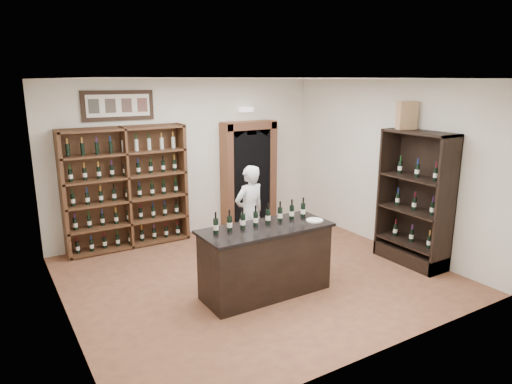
# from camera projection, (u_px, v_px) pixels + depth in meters

# --- Properties ---
(floor) EXTENTS (5.50, 5.50, 0.00)m
(floor) POSITION_uv_depth(u_px,v_px,m) (256.00, 275.00, 7.16)
(floor) COLOR brown
(floor) RESTS_ON ground
(ceiling) EXTENTS (5.50, 5.50, 0.00)m
(ceiling) POSITION_uv_depth(u_px,v_px,m) (255.00, 79.00, 6.45)
(ceiling) COLOR white
(ceiling) RESTS_ON wall_back
(wall_back) EXTENTS (5.50, 0.04, 3.00)m
(wall_back) POSITION_uv_depth(u_px,v_px,m) (189.00, 158.00, 8.88)
(wall_back) COLOR silver
(wall_back) RESTS_ON ground
(wall_left) EXTENTS (0.04, 5.00, 3.00)m
(wall_left) POSITION_uv_depth(u_px,v_px,m) (58.00, 208.00, 5.41)
(wall_left) COLOR silver
(wall_left) RESTS_ON ground
(wall_right) EXTENTS (0.04, 5.00, 3.00)m
(wall_right) POSITION_uv_depth(u_px,v_px,m) (386.00, 165.00, 8.20)
(wall_right) COLOR silver
(wall_right) RESTS_ON ground
(wine_shelf) EXTENTS (2.20, 0.38, 2.20)m
(wine_shelf) POSITION_uv_depth(u_px,v_px,m) (126.00, 188.00, 8.17)
(wine_shelf) COLOR #4F2F1B
(wine_shelf) RESTS_ON ground
(framed_picture) EXTENTS (1.25, 0.04, 0.52)m
(framed_picture) POSITION_uv_depth(u_px,v_px,m) (118.00, 105.00, 7.94)
(framed_picture) COLOR black
(framed_picture) RESTS_ON wall_back
(arched_doorway) EXTENTS (1.17, 0.35, 2.17)m
(arched_doorway) POSITION_uv_depth(u_px,v_px,m) (248.00, 171.00, 9.45)
(arched_doorway) COLOR black
(arched_doorway) RESTS_ON ground
(emergency_light) EXTENTS (0.30, 0.10, 0.10)m
(emergency_light) POSITION_uv_depth(u_px,v_px,m) (246.00, 110.00, 9.23)
(emergency_light) COLOR white
(emergency_light) RESTS_ON wall_back
(tasting_counter) EXTENTS (1.88, 0.78, 1.00)m
(tasting_counter) POSITION_uv_depth(u_px,v_px,m) (266.00, 261.00, 6.45)
(tasting_counter) COLOR black
(tasting_counter) RESTS_ON ground
(counter_bottle_0) EXTENTS (0.07, 0.07, 0.30)m
(counter_bottle_0) POSITION_uv_depth(u_px,v_px,m) (216.00, 226.00, 6.02)
(counter_bottle_0) COLOR black
(counter_bottle_0) RESTS_ON tasting_counter
(counter_bottle_1) EXTENTS (0.07, 0.07, 0.30)m
(counter_bottle_1) POSITION_uv_depth(u_px,v_px,m) (230.00, 223.00, 6.12)
(counter_bottle_1) COLOR black
(counter_bottle_1) RESTS_ON tasting_counter
(counter_bottle_2) EXTENTS (0.07, 0.07, 0.30)m
(counter_bottle_2) POSITION_uv_depth(u_px,v_px,m) (243.00, 221.00, 6.23)
(counter_bottle_2) COLOR black
(counter_bottle_2) RESTS_ON tasting_counter
(counter_bottle_3) EXTENTS (0.07, 0.07, 0.30)m
(counter_bottle_3) POSITION_uv_depth(u_px,v_px,m) (256.00, 219.00, 6.33)
(counter_bottle_3) COLOR black
(counter_bottle_3) RESTS_ON tasting_counter
(counter_bottle_4) EXTENTS (0.07, 0.07, 0.30)m
(counter_bottle_4) POSITION_uv_depth(u_px,v_px,m) (268.00, 217.00, 6.44)
(counter_bottle_4) COLOR black
(counter_bottle_4) RESTS_ON tasting_counter
(counter_bottle_5) EXTENTS (0.07, 0.07, 0.30)m
(counter_bottle_5) POSITION_uv_depth(u_px,v_px,m) (280.00, 214.00, 6.54)
(counter_bottle_5) COLOR black
(counter_bottle_5) RESTS_ON tasting_counter
(counter_bottle_6) EXTENTS (0.07, 0.07, 0.30)m
(counter_bottle_6) POSITION_uv_depth(u_px,v_px,m) (292.00, 212.00, 6.64)
(counter_bottle_6) COLOR black
(counter_bottle_6) RESTS_ON tasting_counter
(counter_bottle_7) EXTENTS (0.07, 0.07, 0.30)m
(counter_bottle_7) POSITION_uv_depth(u_px,v_px,m) (303.00, 210.00, 6.75)
(counter_bottle_7) COLOR black
(counter_bottle_7) RESTS_ON tasting_counter
(side_cabinet) EXTENTS (0.48, 1.20, 2.20)m
(side_cabinet) POSITION_uv_depth(u_px,v_px,m) (414.00, 219.00, 7.52)
(side_cabinet) COLOR black
(side_cabinet) RESTS_ON ground
(shopkeeper) EXTENTS (0.64, 0.47, 1.62)m
(shopkeeper) POSITION_uv_depth(u_px,v_px,m) (250.00, 213.00, 7.68)
(shopkeeper) COLOR silver
(shopkeeper) RESTS_ON ground
(plate) EXTENTS (0.24, 0.24, 0.02)m
(plate) POSITION_uv_depth(u_px,v_px,m) (315.00, 220.00, 6.59)
(plate) COLOR silver
(plate) RESTS_ON tasting_counter
(wine_crate) EXTENTS (0.35, 0.22, 0.45)m
(wine_crate) POSITION_uv_depth(u_px,v_px,m) (407.00, 115.00, 7.38)
(wine_crate) COLOR tan
(wine_crate) RESTS_ON side_cabinet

